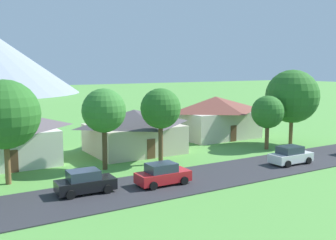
% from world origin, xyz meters
% --- Properties ---
extents(road_strip, '(160.00, 6.75, 0.08)m').
position_xyz_m(road_strip, '(0.00, 28.83, 0.04)').
color(road_strip, '#2D2D33').
rests_on(road_strip, ground).
extents(house_left_center, '(9.56, 8.63, 5.09)m').
position_xyz_m(house_left_center, '(-7.17, 42.62, 2.64)').
color(house_left_center, silver).
rests_on(house_left_center, ground).
extents(house_right_center, '(9.78, 8.13, 4.59)m').
position_xyz_m(house_right_center, '(5.59, 40.84, 2.38)').
color(house_right_center, beige).
rests_on(house_right_center, ground).
extents(house_rightmost, '(10.53, 7.80, 5.30)m').
position_xyz_m(house_rightmost, '(18.72, 43.65, 2.75)').
color(house_rightmost, beige).
rests_on(house_rightmost, ground).
extents(tree_near_left, '(3.90, 3.90, 7.23)m').
position_xyz_m(tree_near_left, '(0.08, 35.62, 5.24)').
color(tree_near_left, '#4C3823').
rests_on(tree_near_left, ground).
extents(tree_left_of_center, '(3.60, 3.60, 5.97)m').
position_xyz_m(tree_left_of_center, '(18.81, 34.53, 4.14)').
color(tree_left_of_center, brown).
rests_on(tree_left_of_center, ground).
extents(tree_right_of_center, '(6.20, 6.20, 8.77)m').
position_xyz_m(tree_right_of_center, '(23.35, 35.18, 5.66)').
color(tree_right_of_center, brown).
rests_on(tree_right_of_center, ground).
extents(tree_near_right, '(3.77, 3.77, 7.14)m').
position_xyz_m(tree_near_right, '(5.35, 34.77, 5.22)').
color(tree_near_right, brown).
rests_on(tree_near_right, ground).
extents(tree_far_right, '(5.35, 5.35, 8.17)m').
position_xyz_m(tree_far_right, '(-8.14, 35.26, 5.48)').
color(tree_far_right, brown).
rests_on(tree_far_right, ground).
extents(parked_car_black_west_end, '(4.28, 2.23, 1.68)m').
position_xyz_m(parked_car_black_west_end, '(-3.86, 29.77, 0.87)').
color(parked_car_black_west_end, black).
rests_on(parked_car_black_west_end, road_strip).
extents(parked_car_red_mid_east, '(4.23, 2.13, 1.68)m').
position_xyz_m(parked_car_red_mid_east, '(1.99, 28.71, 0.87)').
color(parked_car_red_mid_east, red).
rests_on(parked_car_red_mid_east, road_strip).
extents(parked_car_white_east_end, '(4.23, 2.14, 1.68)m').
position_xyz_m(parked_car_white_east_end, '(15.61, 28.25, 0.87)').
color(parked_car_white_east_end, white).
rests_on(parked_car_white_east_end, road_strip).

